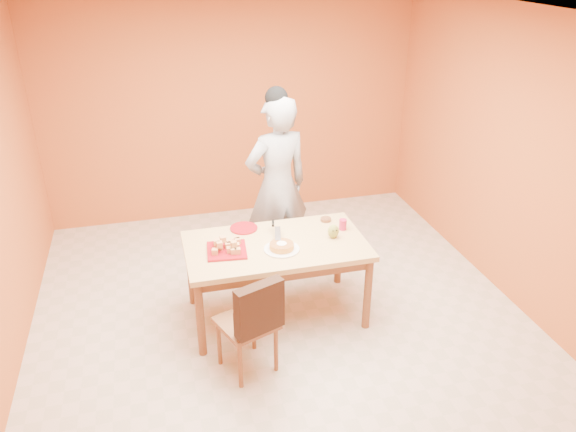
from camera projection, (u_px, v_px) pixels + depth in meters
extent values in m
plane|color=beige|center=(283.00, 323.00, 5.17)|extent=(5.00, 5.00, 0.00)
plane|color=white|center=(282.00, 14.00, 3.98)|extent=(5.00, 5.00, 0.00)
plane|color=#B55D29|center=(232.00, 109.00, 6.75)|extent=(4.50, 0.00, 4.50)
plane|color=#B55D29|center=(523.00, 164.00, 5.09)|extent=(0.00, 5.00, 5.00)
cube|color=#E0B075|center=(276.00, 246.00, 4.98)|extent=(1.60, 0.90, 0.05)
cube|color=brown|center=(276.00, 253.00, 5.01)|extent=(1.48, 0.78, 0.10)
cylinder|color=brown|center=(200.00, 319.00, 4.64)|extent=(0.07, 0.07, 0.71)
cylinder|color=brown|center=(191.00, 271.00, 5.31)|extent=(0.07, 0.07, 0.71)
cylinder|color=brown|center=(368.00, 294.00, 4.97)|extent=(0.07, 0.07, 0.71)
cylinder|color=brown|center=(339.00, 252.00, 5.65)|extent=(0.07, 0.07, 0.71)
imported|color=#98989A|center=(277.00, 186.00, 5.67)|extent=(0.77, 0.59, 1.87)
cube|color=maroon|center=(227.00, 250.00, 4.84)|extent=(0.37, 0.37, 0.02)
cylinder|color=maroon|center=(244.00, 228.00, 5.21)|extent=(0.30, 0.30, 0.02)
cylinder|color=white|center=(282.00, 249.00, 4.86)|extent=(0.34, 0.34, 0.01)
cylinder|color=gold|center=(282.00, 246.00, 4.85)|extent=(0.22, 0.22, 0.05)
cube|color=white|center=(278.00, 233.00, 4.99)|extent=(0.11, 0.27, 0.01)
ellipsoid|color=olive|center=(333.00, 231.00, 5.03)|extent=(0.11, 0.08, 0.13)
cylinder|color=#B41B45|center=(343.00, 225.00, 5.19)|extent=(0.09, 0.09, 0.10)
cylinder|color=#321B0D|center=(326.00, 220.00, 5.36)|extent=(0.12, 0.12, 0.03)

